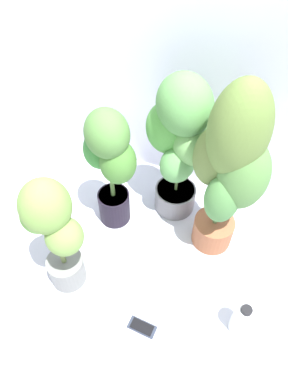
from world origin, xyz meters
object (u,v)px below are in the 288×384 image
object	(u,v)px
potted_plant_back_right	(231,167)
nutrient_bottle	(242,319)
potted_plant_front_left	(53,230)
potted_plant_back_left	(110,160)
cell_phone	(142,327)
potted_plant_back_center	(179,139)

from	to	relation	value
potted_plant_back_right	nutrient_bottle	bearing A→B (deg)	-59.94
potted_plant_back_right	potted_plant_front_left	size ratio (longest dim) A/B	1.40
potted_plant_front_left	nutrient_bottle	world-z (taller)	potted_plant_front_left
nutrient_bottle	potted_plant_back_left	bearing A→B (deg)	155.55
potted_plant_back_right	cell_phone	size ratio (longest dim) A/B	7.41
nutrient_bottle	potted_plant_front_left	bearing A→B (deg)	-175.07
potted_plant_front_left	nutrient_bottle	xyz separation A→B (m)	(0.93, 0.08, -0.36)
potted_plant_front_left	potted_plant_back_center	xyz separation A→B (m)	(0.36, 0.69, 0.10)
potted_plant_back_center	potted_plant_back_right	bearing A→B (deg)	-28.60
potted_plant_back_center	potted_plant_front_left	bearing A→B (deg)	-117.67
potted_plant_back_center	cell_phone	xyz separation A→B (m)	(0.12, -0.80, -0.56)
potted_plant_back_left	potted_plant_front_left	bearing A→B (deg)	-97.54
potted_plant_back_right	cell_phone	world-z (taller)	potted_plant_back_right
potted_plant_back_right	nutrient_bottle	distance (m)	0.74
potted_plant_front_left	nutrient_bottle	bearing A→B (deg)	4.93
potted_plant_front_left	potted_plant_back_left	xyz separation A→B (m)	(0.06, 0.47, 0.03)
potted_plant_front_left	potted_plant_back_center	bearing A→B (deg)	62.33
cell_phone	nutrient_bottle	distance (m)	0.49
potted_plant_back_right	potted_plant_back_center	world-z (taller)	potted_plant_back_right
cell_phone	potted_plant_back_center	bearing A→B (deg)	11.17
potted_plant_back_center	potted_plant_back_left	xyz separation A→B (m)	(-0.30, -0.22, -0.06)
potted_plant_back_right	potted_plant_front_left	xyz separation A→B (m)	(-0.67, -0.53, -0.17)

